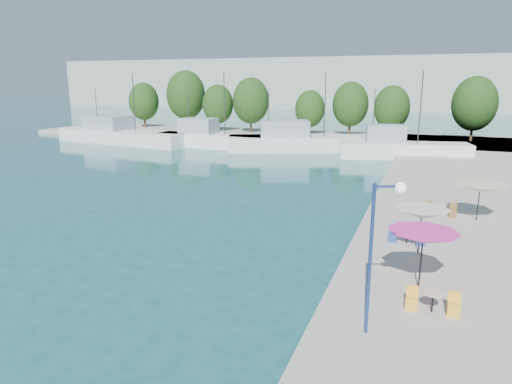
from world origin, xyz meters
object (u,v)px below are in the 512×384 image
at_px(trawler_02, 212,139).
at_px(street_lamp, 382,231).
at_px(umbrella_white, 422,213).
at_px(trawler_01, 122,135).
at_px(umbrella_cream, 480,188).
at_px(trawler_03, 304,142).
at_px(trawler_04, 401,149).
at_px(umbrella_pink, 423,237).

distance_m(trawler_02, street_lamp, 48.94).
bearing_deg(umbrella_white, trawler_01, 141.52).
bearing_deg(trawler_02, street_lamp, -56.33).
bearing_deg(umbrella_white, umbrella_cream, 66.04).
distance_m(trawler_02, trawler_03, 12.48).
xyz_separation_m(trawler_04, street_lamp, (1.76, -40.59, 3.02)).
bearing_deg(street_lamp, trawler_03, 85.02).
relative_size(trawler_02, trawler_03, 0.76).
distance_m(umbrella_white, umbrella_cream, 7.54).
height_order(trawler_02, trawler_03, same).
relative_size(trawler_02, umbrella_pink, 5.80).
height_order(trawler_03, umbrella_white, trawler_03).
xyz_separation_m(trawler_04, umbrella_pink, (2.99, -36.66, 1.67)).
xyz_separation_m(trawler_01, trawler_04, (38.58, -0.26, 0.00)).
relative_size(trawler_04, umbrella_cream, 4.72).
bearing_deg(umbrella_cream, trawler_04, 102.94).
distance_m(trawler_03, trawler_04, 12.23).
height_order(umbrella_white, street_lamp, street_lamp).
height_order(trawler_04, umbrella_pink, trawler_04).
bearing_deg(umbrella_cream, trawler_03, 122.71).
distance_m(trawler_01, umbrella_cream, 51.60).
relative_size(umbrella_pink, umbrella_white, 1.06).
bearing_deg(trawler_03, umbrella_white, -88.25).
distance_m(trawler_02, trawler_04, 24.43).
bearing_deg(trawler_01, umbrella_pink, -33.40).
bearing_deg(umbrella_cream, trawler_02, 138.92).
relative_size(trawler_03, street_lamp, 4.13).
bearing_deg(trawler_01, street_lamp, -37.16).
distance_m(trawler_02, umbrella_white, 43.11).
relative_size(trawler_03, umbrella_white, 8.06).
bearing_deg(umbrella_cream, umbrella_white, -113.96).
xyz_separation_m(umbrella_pink, umbrella_white, (-0.12, 3.97, -0.14)).
relative_size(trawler_01, trawler_04, 1.48).
relative_size(trawler_01, umbrella_white, 8.52).
bearing_deg(trawler_01, trawler_02, 9.79).
bearing_deg(trawler_02, trawler_03, 8.23).
xyz_separation_m(trawler_02, umbrella_pink, (27.41, -37.31, 1.67)).
height_order(trawler_01, umbrella_white, trawler_01).
relative_size(trawler_01, trawler_03, 1.06).
bearing_deg(trawler_03, trawler_02, 165.57).
height_order(trawler_04, umbrella_cream, trawler_04).
bearing_deg(umbrella_pink, trawler_02, 126.30).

